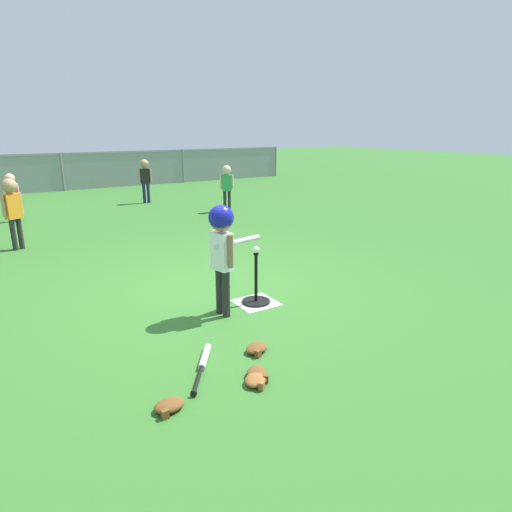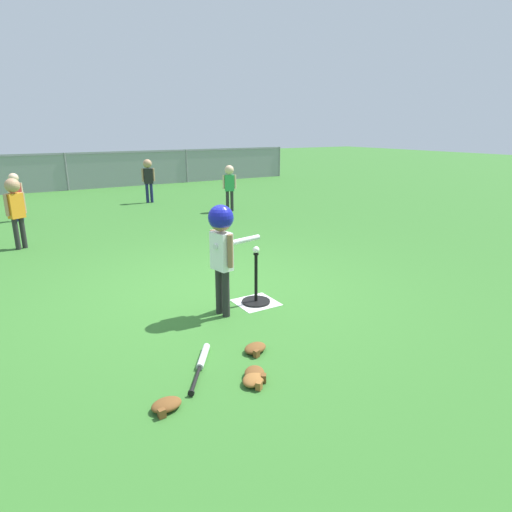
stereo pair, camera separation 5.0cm
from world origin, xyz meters
TOP-DOWN VIEW (x-y plane):
  - ground_plane at (0.00, 0.00)m, footprint 60.00×60.00m
  - home_plate at (0.26, -0.57)m, footprint 0.44×0.44m
  - batting_tee at (0.26, -0.57)m, footprint 0.32×0.32m
  - baseball_on_tee at (0.26, -0.57)m, footprint 0.07×0.07m
  - batter_child at (-0.20, -0.66)m, footprint 0.63×0.33m
  - fielder_near_left at (-1.81, 3.38)m, footprint 0.31×0.23m
  - fielder_deep_right at (-1.67, 5.85)m, footprint 0.29×0.20m
  - fielder_deep_center at (1.43, 6.69)m, footprint 0.33×0.22m
  - fielder_near_right at (2.66, 4.53)m, footprint 0.29×0.21m
  - spare_bat_silver at (-0.83, -1.47)m, footprint 0.45×0.63m
  - glove_by_plate at (-0.60, -1.94)m, footprint 0.27×0.26m
  - glove_near_bats at (-0.34, -1.52)m, footprint 0.26×0.23m
  - glove_tossed_aside at (-0.56, -1.87)m, footprint 0.25×0.27m
  - glove_outfield_drop at (-1.30, -1.90)m, footprint 0.23×0.19m
  - outfield_fence at (0.00, 10.27)m, footprint 16.06×0.06m

SIDE VIEW (x-z plane):
  - ground_plane at x=0.00m, z-range 0.00..0.00m
  - home_plate at x=0.26m, z-range 0.00..0.01m
  - spare_bat_silver at x=-0.83m, z-range 0.00..0.06m
  - glove_by_plate at x=-0.60m, z-range 0.00..0.07m
  - glove_near_bats at x=-0.34m, z-range 0.00..0.07m
  - glove_tossed_aside at x=-0.56m, z-range 0.00..0.07m
  - glove_outfield_drop at x=-1.30m, z-range 0.00..0.07m
  - batting_tee at x=0.26m, z-range -0.21..0.38m
  - outfield_fence at x=0.00m, z-range 0.04..1.19m
  - baseball_on_tee at x=0.26m, z-range 0.58..0.66m
  - fielder_deep_right at x=-1.67m, z-range 0.14..1.14m
  - fielder_near_right at x=2.66m, z-range 0.15..1.22m
  - fielder_deep_center at x=1.43m, z-range 0.16..1.28m
  - fielder_near_left at x=-1.81m, z-range 0.16..1.30m
  - batter_child at x=-0.20m, z-range 0.25..1.42m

